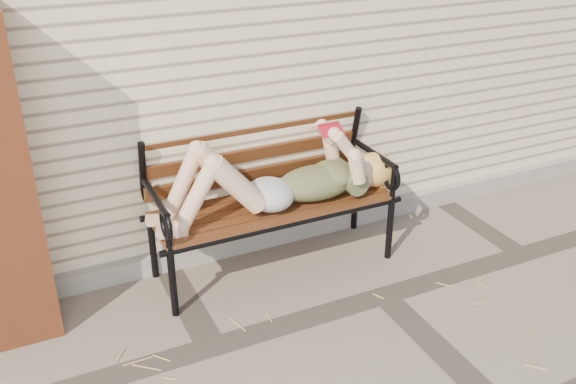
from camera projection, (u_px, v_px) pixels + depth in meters
ground at (384, 296)px, 4.42m from camera, size 80.00×80.00×0.00m
house_wall at (223, 3)px, 6.18m from camera, size 8.00×4.00×3.00m
foundation_strip at (318, 224)px, 5.17m from camera, size 8.00×0.10×0.15m
garden_bench at (267, 177)px, 4.55m from camera, size 1.88×0.75×1.22m
reading_woman at (277, 179)px, 4.41m from camera, size 1.77×0.40×0.56m
straw_scatter at (393, 363)px, 3.80m from camera, size 3.01×1.69×0.01m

